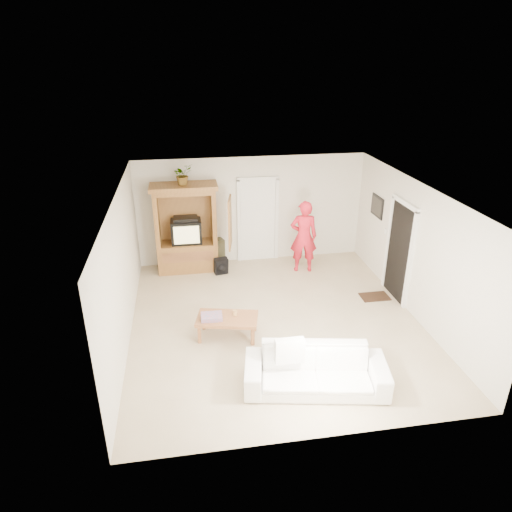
{
  "coord_description": "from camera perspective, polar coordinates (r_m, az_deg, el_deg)",
  "views": [
    {
      "loc": [
        -1.6,
        -7.45,
        4.78
      ],
      "look_at": [
        -0.28,
        0.6,
        1.15
      ],
      "focal_mm": 32.0,
      "sensor_mm": 36.0,
      "label": 1
    }
  ],
  "objects": [
    {
      "name": "floor",
      "position": [
        9.0,
        2.42,
        -8.13
      ],
      "size": [
        6.0,
        6.0,
        0.0
      ],
      "primitive_type": "plane",
      "color": "tan",
      "rests_on": "ground"
    },
    {
      "name": "ceiling",
      "position": [
        7.93,
        2.74,
        7.99
      ],
      "size": [
        6.0,
        6.0,
        0.0
      ],
      "primitive_type": "plane",
      "rotation": [
        3.14,
        0.0,
        0.0
      ],
      "color": "white",
      "rests_on": "floor"
    },
    {
      "name": "wall_back",
      "position": [
        11.13,
        -0.57,
        5.77
      ],
      "size": [
        5.5,
        0.0,
        5.5
      ],
      "primitive_type": "plane",
      "rotation": [
        1.57,
        0.0,
        0.0
      ],
      "color": "silver",
      "rests_on": "floor"
    },
    {
      "name": "wall_front",
      "position": [
        5.88,
        8.64,
        -12.68
      ],
      "size": [
        5.5,
        0.0,
        5.5
      ],
      "primitive_type": "plane",
      "rotation": [
        -1.57,
        0.0,
        0.0
      ],
      "color": "silver",
      "rests_on": "floor"
    },
    {
      "name": "wall_left",
      "position": [
        8.31,
        -16.36,
        -1.84
      ],
      "size": [
        0.0,
        6.0,
        6.0
      ],
      "primitive_type": "plane",
      "rotation": [
        1.57,
        0.0,
        1.57
      ],
      "color": "silver",
      "rests_on": "floor"
    },
    {
      "name": "wall_right",
      "position": [
        9.31,
        19.39,
        0.59
      ],
      "size": [
        0.0,
        6.0,
        6.0
      ],
      "primitive_type": "plane",
      "rotation": [
        1.57,
        0.0,
        -1.57
      ],
      "color": "silver",
      "rests_on": "floor"
    },
    {
      "name": "armoire",
      "position": [
        10.83,
        -8.56,
        2.76
      ],
      "size": [
        1.82,
        1.14,
        2.1
      ],
      "color": "#955E2E",
      "rests_on": "floor"
    },
    {
      "name": "door_back",
      "position": [
        11.22,
        0.22,
        4.4
      ],
      "size": [
        0.85,
        0.05,
        2.04
      ],
      "primitive_type": "cube",
      "color": "white",
      "rests_on": "floor"
    },
    {
      "name": "doorway_right",
      "position": [
        9.89,
        17.47,
        0.46
      ],
      "size": [
        0.05,
        0.9,
        2.04
      ],
      "primitive_type": "cube",
      "color": "black",
      "rests_on": "floor"
    },
    {
      "name": "framed_picture",
      "position": [
        10.79,
        14.92,
        6.02
      ],
      "size": [
        0.03,
        0.6,
        0.48
      ],
      "primitive_type": "cube",
      "color": "black",
      "rests_on": "wall_right"
    },
    {
      "name": "doormat",
      "position": [
        10.14,
        14.61,
        -4.93
      ],
      "size": [
        0.6,
        0.4,
        0.02
      ],
      "primitive_type": "cube",
      "color": "#382316",
      "rests_on": "floor"
    },
    {
      "name": "plant",
      "position": [
        10.38,
        -9.17,
        10.02
      ],
      "size": [
        0.54,
        0.53,
        0.46
      ],
      "primitive_type": "imported",
      "rotation": [
        0.0,
        0.0,
        0.63
      ],
      "color": "#4C7238",
      "rests_on": "armoire"
    },
    {
      "name": "man",
      "position": [
        10.72,
        5.97,
        2.43
      ],
      "size": [
        0.69,
        0.51,
        1.73
      ],
      "primitive_type": "imported",
      "rotation": [
        0.0,
        0.0,
        2.98
      ],
      "color": "red",
      "rests_on": "floor"
    },
    {
      "name": "sofa",
      "position": [
        7.3,
        7.47,
        -13.97
      ],
      "size": [
        2.3,
        1.24,
        0.64
      ],
      "primitive_type": "imported",
      "rotation": [
        0.0,
        0.0,
        -0.18
      ],
      "color": "white",
      "rests_on": "floor"
    },
    {
      "name": "coffee_table",
      "position": [
        8.37,
        -3.62,
        -7.97
      ],
      "size": [
        1.2,
        0.83,
        0.41
      ],
      "rotation": [
        0.0,
        0.0,
        -0.22
      ],
      "color": "#9D6336",
      "rests_on": "floor"
    },
    {
      "name": "towel",
      "position": [
        8.31,
        -5.57,
        -7.57
      ],
      "size": [
        0.39,
        0.29,
        0.08
      ],
      "primitive_type": "cube",
      "rotation": [
        0.0,
        0.0,
        -0.03
      ],
      "color": "#DA4B48",
      "rests_on": "coffee_table"
    },
    {
      "name": "candle",
      "position": [
        8.38,
        -2.65,
        -7.11
      ],
      "size": [
        0.08,
        0.08,
        0.1
      ],
      "primitive_type": "cylinder",
      "color": "tan",
      "rests_on": "coffee_table"
    },
    {
      "name": "backpack_black",
      "position": [
        10.77,
        -4.39,
        -1.29
      ],
      "size": [
        0.34,
        0.24,
        0.39
      ],
      "primitive_type": null,
      "rotation": [
        0.0,
        0.0,
        0.2
      ],
      "color": "black",
      "rests_on": "floor"
    },
    {
      "name": "backpack_olive",
      "position": [
        11.16,
        -4.97,
        0.43
      ],
      "size": [
        0.42,
        0.36,
        0.68
      ],
      "primitive_type": null,
      "rotation": [
        0.0,
        0.0,
        0.31
      ],
      "color": "#47442B",
      "rests_on": "floor"
    }
  ]
}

